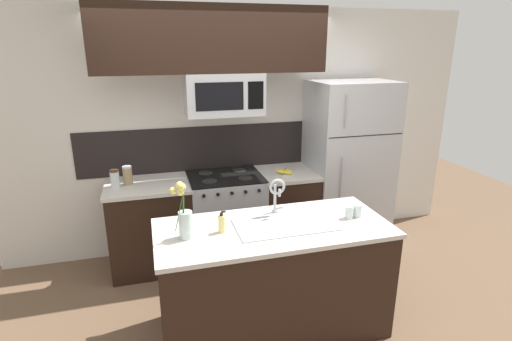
{
  "coord_description": "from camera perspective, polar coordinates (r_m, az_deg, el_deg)",
  "views": [
    {
      "loc": [
        -0.75,
        -2.96,
        2.22
      ],
      "look_at": [
        0.16,
        0.27,
        1.16
      ],
      "focal_mm": 28.0,
      "sensor_mm": 36.0,
      "label": 1
    }
  ],
  "objects": [
    {
      "name": "upper_cabinet_band",
      "position": [
        3.86,
        -6.37,
        18.13
      ],
      "size": [
        2.15,
        0.34,
        0.6
      ],
      "primitive_type": "cube",
      "color": "black"
    },
    {
      "name": "kitchen_sink",
      "position": [
        3.1,
        4.12,
        -8.89
      ],
      "size": [
        0.76,
        0.42,
        0.16
      ],
      "color": "#ADAFB5",
      "rests_on": "island_counter"
    },
    {
      "name": "flower_vase",
      "position": [
        2.85,
        -10.15,
        -6.93
      ],
      "size": [
        0.15,
        0.12,
        0.43
      ],
      "color": "silver",
      "rests_on": "island_counter"
    },
    {
      "name": "drinking_glass",
      "position": [
        3.24,
        13.16,
        -5.83
      ],
      "size": [
        0.07,
        0.07,
        0.1
      ],
      "color": "silver",
      "rests_on": "island_counter"
    },
    {
      "name": "refrigerator",
      "position": [
        4.62,
        12.82,
        0.86
      ],
      "size": [
        0.87,
        0.74,
        1.86
      ],
      "color": "#B7BABF",
      "rests_on": "ground"
    },
    {
      "name": "storage_jar_medium",
      "position": [
        4.08,
        -17.87,
        -0.67
      ],
      "size": [
        0.09,
        0.09,
        0.19
      ],
      "color": "#997F5B",
      "rests_on": "back_counter_left"
    },
    {
      "name": "ground_plane",
      "position": [
        3.77,
        -1.24,
        -18.49
      ],
      "size": [
        10.0,
        10.0,
        0.0
      ],
      "primitive_type": "plane",
      "color": "brown"
    },
    {
      "name": "stove_range",
      "position": [
        4.31,
        -4.29,
        -6.6
      ],
      "size": [
        0.76,
        0.64,
        0.93
      ],
      "color": "#B7BABF",
      "rests_on": "ground"
    },
    {
      "name": "spare_glass",
      "position": [
        3.29,
        14.28,
        -5.56
      ],
      "size": [
        0.07,
        0.07,
        0.1
      ],
      "color": "silver",
      "rests_on": "island_counter"
    },
    {
      "name": "storage_jar_tall",
      "position": [
        4.06,
        -19.52,
        -1.08
      ],
      "size": [
        0.09,
        0.09,
        0.17
      ],
      "color": "silver",
      "rests_on": "back_counter_left"
    },
    {
      "name": "microwave",
      "position": [
        3.94,
        -4.67,
        10.86
      ],
      "size": [
        0.74,
        0.4,
        0.4
      ],
      "color": "#B7BABF"
    },
    {
      "name": "island_counter",
      "position": [
        3.27,
        2.4,
        -15.16
      ],
      "size": [
        1.78,
        0.79,
        0.91
      ],
      "color": "black",
      "rests_on": "ground"
    },
    {
      "name": "sink_faucet",
      "position": [
        3.18,
        2.99,
        -2.99
      ],
      "size": [
        0.14,
        0.14,
        0.31
      ],
      "color": "#B7BABF",
      "rests_on": "island_counter"
    },
    {
      "name": "splash_band",
      "position": [
        4.38,
        -5.35,
        3.34
      ],
      "size": [
        2.94,
        0.01,
        0.48
      ],
      "primitive_type": "cube",
      "color": "black",
      "rests_on": "rear_partition"
    },
    {
      "name": "back_counter_left",
      "position": [
        4.24,
        -14.74,
        -7.63
      ],
      "size": [
        0.83,
        0.65,
        0.91
      ],
      "color": "black",
      "rests_on": "ground"
    },
    {
      "name": "banana_bunch",
      "position": [
        4.24,
        4.19,
        -0.17
      ],
      "size": [
        0.19,
        0.15,
        0.07
      ],
      "color": "yellow",
      "rests_on": "back_counter_right"
    },
    {
      "name": "back_counter_right",
      "position": [
        4.48,
        4.24,
        -5.71
      ],
      "size": [
        0.62,
        0.65,
        0.91
      ],
      "color": "black",
      "rests_on": "ground"
    },
    {
      "name": "rear_partition",
      "position": [
        4.46,
        -1.73,
        5.64
      ],
      "size": [
        5.2,
        0.1,
        2.6
      ],
      "primitive_type": "cube",
      "color": "silver",
      "rests_on": "ground"
    },
    {
      "name": "dish_soap_bottle",
      "position": [
        2.93,
        -4.94,
        -7.57
      ],
      "size": [
        0.06,
        0.05,
        0.16
      ],
      "color": "#DBCC75",
      "rests_on": "island_counter"
    }
  ]
}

